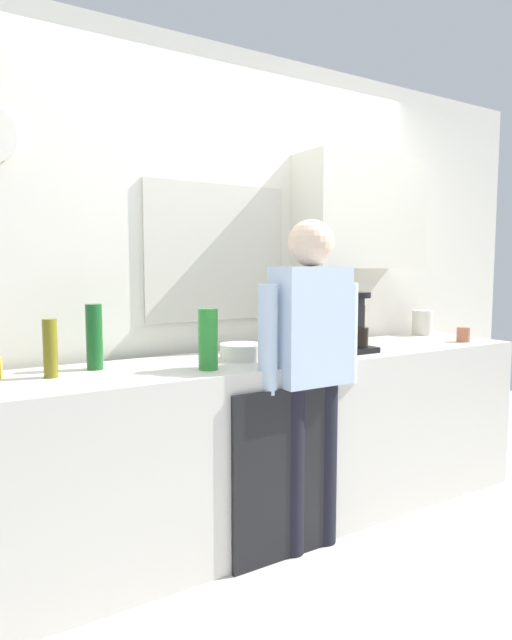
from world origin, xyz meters
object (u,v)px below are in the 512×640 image
at_px(cup_white_mug, 298,346).
at_px(dish_soap, 300,343).
at_px(bottle_amber_beer, 360,323).
at_px(bottle_olive_oil, 50,348).
at_px(mixing_bowl, 241,352).
at_px(bottle_clear_soda, 208,339).
at_px(cup_terracotta_mug, 463,334).
at_px(storage_canister, 422,323).
at_px(bottle_green_wine, 94,337).
at_px(potted_plant, 338,323).
at_px(coffee_maker, 351,325).
at_px(person_at_sink, 310,357).

xyz_separation_m(cup_white_mug, dish_soap, (-0.06, -0.10, 0.03)).
height_order(bottle_amber_beer, dish_soap, bottle_amber_beer).
distance_m(bottle_olive_oil, mixing_bowl, 0.92).
bearing_deg(mixing_bowl, dish_soap, -25.36).
bearing_deg(bottle_clear_soda, cup_terracotta_mug, -0.25).
height_order(mixing_bowl, dish_soap, dish_soap).
relative_size(bottle_clear_soda, dish_soap, 1.56).
height_order(bottle_clear_soda, dish_soap, bottle_clear_soda).
relative_size(bottle_amber_beer, storage_canister, 1.35).
bearing_deg(dish_soap, bottle_green_wine, 165.56).
bearing_deg(bottle_amber_beer, cup_white_mug, -160.47).
bearing_deg(bottle_clear_soda, potted_plant, 17.47).
bearing_deg(storage_canister, coffee_maker, -161.56).
distance_m(bottle_green_wine, mixing_bowl, 0.72).
bearing_deg(dish_soap, cup_white_mug, 57.18).
bearing_deg(cup_terracotta_mug, storage_canister, 80.57).
height_order(cup_terracotta_mug, mixing_bowl, cup_terracotta_mug).
distance_m(bottle_amber_beer, cup_terracotta_mug, 0.65).
height_order(coffee_maker, storage_canister, coffee_maker).
distance_m(bottle_green_wine, bottle_olive_oil, 0.23).
xyz_separation_m(coffee_maker, bottle_olive_oil, (-1.57, 0.12, -0.02)).
distance_m(bottle_green_wine, cup_white_mug, 1.05).
distance_m(bottle_amber_beer, storage_canister, 0.60).
relative_size(bottle_amber_beer, dish_soap, 1.28).
xyz_separation_m(coffee_maker, person_at_sink, (-0.46, -0.22, -0.11)).
height_order(cup_white_mug, potted_plant, potted_plant).
bearing_deg(storage_canister, person_at_sink, -159.05).
relative_size(coffee_maker, bottle_amber_beer, 1.43).
bearing_deg(bottle_clear_soda, bottle_green_wine, 147.98).
distance_m(bottle_clear_soda, cup_terracotta_mug, 1.79).
relative_size(coffee_maker, bottle_clear_soda, 1.18).
xyz_separation_m(bottle_green_wine, cup_terracotta_mug, (2.22, -0.28, -0.10)).
relative_size(potted_plant, storage_canister, 1.35).
xyz_separation_m(cup_white_mug, person_at_sink, (-0.13, -0.27, -0.01)).
distance_m(cup_terracotta_mug, cup_white_mug, 1.20).
xyz_separation_m(dish_soap, storage_canister, (1.31, 0.35, 0.01)).
bearing_deg(potted_plant, bottle_green_wine, -177.95).
bearing_deg(bottle_green_wine, bottle_amber_beer, 2.54).
distance_m(bottle_amber_beer, person_at_sink, 0.93).
distance_m(cup_white_mug, storage_canister, 1.28).
bearing_deg(person_at_sink, cup_white_mug, 69.41).
relative_size(mixing_bowl, person_at_sink, 0.14).
xyz_separation_m(bottle_green_wine, potted_plant, (1.48, 0.05, -0.02)).
bearing_deg(cup_terracotta_mug, person_at_sink, -173.73).
bearing_deg(cup_terracotta_mug, potted_plant, 155.58).
xyz_separation_m(bottle_olive_oil, person_at_sink, (1.11, -0.34, -0.09)).
bearing_deg(bottle_clear_soda, bottle_olive_oil, 163.82).
height_order(bottle_amber_beer, bottle_green_wine, bottle_green_wine).
height_order(cup_white_mug, mixing_bowl, cup_white_mug).
height_order(bottle_clear_soda, bottle_olive_oil, bottle_clear_soda).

